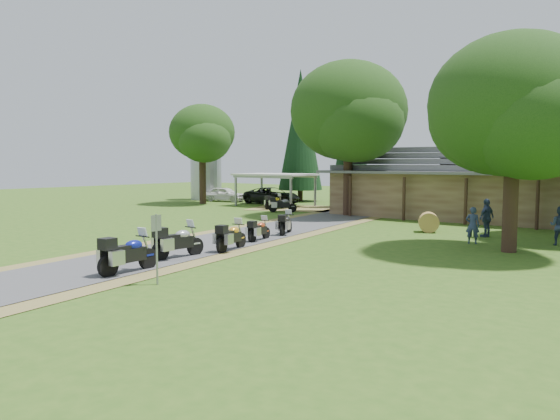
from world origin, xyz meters
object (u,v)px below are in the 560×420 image
Objects in this scene: motorcycle_carport_a at (275,201)px; hay_bale at (429,222)px; silo at (206,168)px; motorcycle_row_e at (286,223)px; car_dark_suv at (272,192)px; motorcycle_row_d at (259,229)px; motorcycle_row_c at (232,235)px; motorcycle_row_a at (129,252)px; motorcycle_row_b at (178,240)px; carport at (275,190)px; lodge at (490,182)px; motorcycle_carport_b at (283,204)px; car_white_sedan at (225,192)px.

motorcycle_carport_a reaches higher than hay_bale.
silo is 3.49× the size of motorcycle_row_e.
car_dark_suv is 3.47× the size of motorcycle_row_d.
car_dark_suv is at bearing 49.12° from motorcycle_carport_a.
motorcycle_row_c is 1.07× the size of motorcycle_row_e.
silo is 2.92× the size of motorcycle_row_a.
motorcycle_row_b is at bearing -143.06° from motorcycle_carport_a.
motorcycle_row_a is at bearing -148.34° from car_dark_suv.
motorcycle_row_b is at bearing 13.27° from motorcycle_row_a.
carport is at bearing 22.64° from motorcycle_row_c.
lodge is 14.60m from motorcycle_carport_b.
car_dark_suv is at bearing 23.71° from motorcycle_row_c.
motorcycle_carport_a is (3.66, -4.20, -0.50)m from car_dark_suv.
motorcycle_row_d is at bearing 166.23° from motorcycle_row_e.
hay_bale is at bearing -56.88° from motorcycle_carport_b.
motorcycle_carport_a is 2.71m from motorcycle_carport_b.
car_white_sedan is (3.45, -0.89, -2.25)m from silo.
motorcycle_row_c is 1.14× the size of motorcycle_row_d.
motorcycle_row_c reaches higher than motorcycle_carport_b.
motorcycle_row_e is at bearing -1.24° from motorcycle_row_d.
hay_bale is (17.45, -8.73, -0.86)m from carport.
motorcycle_row_e reaches higher than motorcycle_row_d.
motorcycle_row_e is (-0.95, 8.21, -0.11)m from motorcycle_row_b.
motorcycle_row_e is at bearing 11.78° from motorcycle_row_b.
lodge reaches higher than carport.
car_dark_suv is at bearing 96.08° from motorcycle_carport_b.
car_white_sedan is 33.88m from motorcycle_row_a.
car_white_sedan is at bearing 178.30° from lodge.
hay_bale is at bearing -41.83° from motorcycle_row_d.
motorcycle_row_e is 1.69× the size of hay_bale.
motorcycle_row_a is at bearing -98.71° from lodge.
motorcycle_row_b is (14.63, -24.07, -0.40)m from car_dark_suv.
carport is 3.54× the size of motorcycle_carport_a.
motorcycle_row_e is 15.37m from motorcycle_carport_a.
carport is 25.90m from motorcycle_row_b.
motorcycle_row_c is (-4.46, -20.28, -1.79)m from lodge.
hay_bale is (15.48, -6.17, -0.09)m from motorcycle_carport_a.
car_dark_suv reaches higher than hay_bale.
motorcycle_row_b is 1.18× the size of motorcycle_row_e.
motorcycle_row_a is at bearing -48.46° from silo.
carport is (-17.78, -0.50, -1.06)m from lodge.
motorcycle_row_d is (-5.39, -17.35, -1.87)m from lodge.
motorcycle_row_a reaches higher than motorcycle_row_d.
car_white_sedan reaches higher than motorcycle_row_c.
silo is 13.63m from motorcycle_carport_a.
motorcycle_row_d is (22.97, -18.99, -2.55)m from silo.
motorcycle_row_a reaches higher than motorcycle_carport_a.
motorcycle_carport_b is (11.22, -5.49, -0.24)m from car_white_sedan.
motorcycle_carport_b is (-7.90, 9.97, 0.02)m from motorcycle_row_e.
carport is at bearing 17.69° from motorcycle_row_e.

